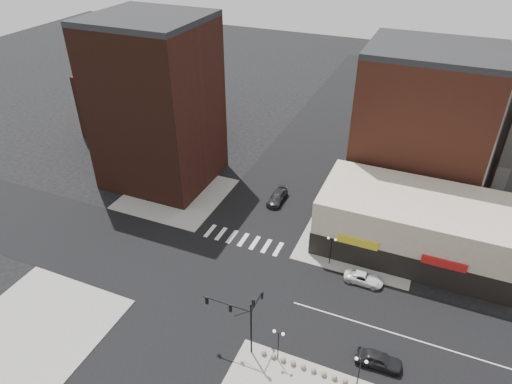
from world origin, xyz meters
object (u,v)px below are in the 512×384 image
at_px(street_lamp_ne, 331,244).
at_px(white_suv, 364,278).
at_px(street_lamp_se_b, 360,366).
at_px(traffic_signal, 244,314).
at_px(street_lamp_se_a, 278,338).
at_px(dark_sedan_east, 379,360).
at_px(dark_sedan_north, 277,197).

bearing_deg(street_lamp_ne, white_suv, -17.80).
bearing_deg(street_lamp_se_b, traffic_signal, 179.18).
bearing_deg(street_lamp_se_a, white_suv, 68.64).
distance_m(street_lamp_se_a, street_lamp_se_b, 8.00).
xyz_separation_m(street_lamp_se_a, dark_sedan_east, (9.45, 3.39, -2.51)).
bearing_deg(street_lamp_se_a, dark_sedan_east, 19.73).
xyz_separation_m(traffic_signal, street_lamp_se_a, (3.76, -0.17, -1.67)).
bearing_deg(street_lamp_ne, street_lamp_se_a, -93.58).
xyz_separation_m(street_lamp_ne, white_suv, (4.67, -1.50, -2.64)).
distance_m(traffic_signal, dark_sedan_north, 27.71).
bearing_deg(dark_sedan_north, traffic_signal, -76.38).
relative_size(traffic_signal, street_lamp_se_b, 1.87).
xyz_separation_m(white_suv, dark_sedan_north, (-15.80, 12.30, 0.10)).
relative_size(street_lamp_se_b, street_lamp_ne, 1.00).
xyz_separation_m(street_lamp_se_a, dark_sedan_north, (-10.13, 26.80, -2.54)).
relative_size(traffic_signal, dark_sedan_east, 1.69).
distance_m(street_lamp_se_a, white_suv, 15.79).
distance_m(traffic_signal, white_suv, 17.69).
xyz_separation_m(street_lamp_se_b, street_lamp_ne, (-7.00, 16.00, 0.00)).
xyz_separation_m(street_lamp_se_b, dark_sedan_east, (1.45, 3.39, -2.51)).
bearing_deg(white_suv, dark_sedan_north, 52.19).
height_order(white_suv, dark_sedan_north, dark_sedan_north).
bearing_deg(street_lamp_se_b, street_lamp_se_a, 180.00).
distance_m(street_lamp_se_b, white_suv, 14.92).
relative_size(street_lamp_se_a, dark_sedan_north, 0.81).
relative_size(street_lamp_se_b, white_suv, 0.89).
relative_size(traffic_signal, dark_sedan_north, 1.51).
bearing_deg(dark_sedan_east, dark_sedan_north, 37.34).
distance_m(traffic_signal, street_lamp_se_b, 11.88).
bearing_deg(street_lamp_se_b, white_suv, 99.12).
relative_size(street_lamp_se_a, dark_sedan_east, 0.90).
distance_m(street_lamp_se_b, dark_sedan_east, 4.46).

